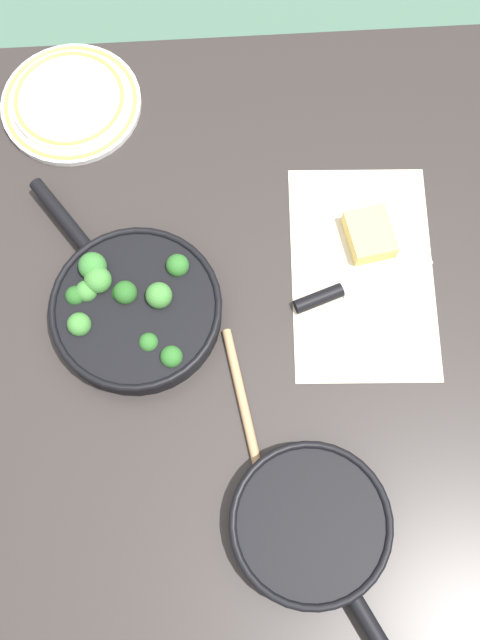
# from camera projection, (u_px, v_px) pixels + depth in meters

# --- Properties ---
(ground_plane) EXTENTS (14.00, 14.00, 0.00)m
(ground_plane) POSITION_uv_depth(u_px,v_px,m) (240.00, 409.00, 1.89)
(ground_plane) COLOR #476B56
(dining_table_red) EXTENTS (1.17, 1.02, 0.73)m
(dining_table_red) POSITION_uv_depth(u_px,v_px,m) (240.00, 337.00, 1.27)
(dining_table_red) COLOR #2D2826
(dining_table_red) RESTS_ON ground_plane
(skillet_broccoli) EXTENTS (0.39, 0.32, 0.08)m
(skillet_broccoli) POSITION_uv_depth(u_px,v_px,m) (132.00, 306.00, 1.17)
(skillet_broccoli) COLOR black
(skillet_broccoli) RESTS_ON dining_table_red
(skillet_eggs) EXTENTS (0.34, 0.24, 0.05)m
(skillet_eggs) POSITION_uv_depth(u_px,v_px,m) (311.00, 526.00, 1.07)
(skillet_eggs) COLOR black
(skillet_eggs) RESTS_ON dining_table_red
(wooden_spoon) EXTENTS (0.35, 0.08, 0.02)m
(wooden_spoon) POSITION_uv_depth(u_px,v_px,m) (255.00, 459.00, 1.12)
(wooden_spoon) COLOR tan
(wooden_spoon) RESTS_ON dining_table_red
(parchment_sheet) EXTENTS (0.41, 0.26, 0.00)m
(parchment_sheet) POSITION_uv_depth(u_px,v_px,m) (362.00, 271.00, 1.22)
(parchment_sheet) COLOR beige
(parchment_sheet) RESTS_ON dining_table_red
(grater_knife) EXTENTS (0.11, 0.25, 0.02)m
(grater_knife) POSITION_uv_depth(u_px,v_px,m) (343.00, 289.00, 1.21)
(grater_knife) COLOR silver
(grater_knife) RESTS_ON dining_table_red
(cheese_block) EXTENTS (0.10, 0.09, 0.04)m
(cheese_block) POSITION_uv_depth(u_px,v_px,m) (370.00, 235.00, 1.23)
(cheese_block) COLOR #EACC66
(cheese_block) RESTS_ON dining_table_red
(dinner_plate_stack) EXTENTS (0.26, 0.26, 0.03)m
(dinner_plate_stack) POSITION_uv_depth(u_px,v_px,m) (71.00, 101.00, 1.32)
(dinner_plate_stack) COLOR white
(dinner_plate_stack) RESTS_ON dining_table_red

